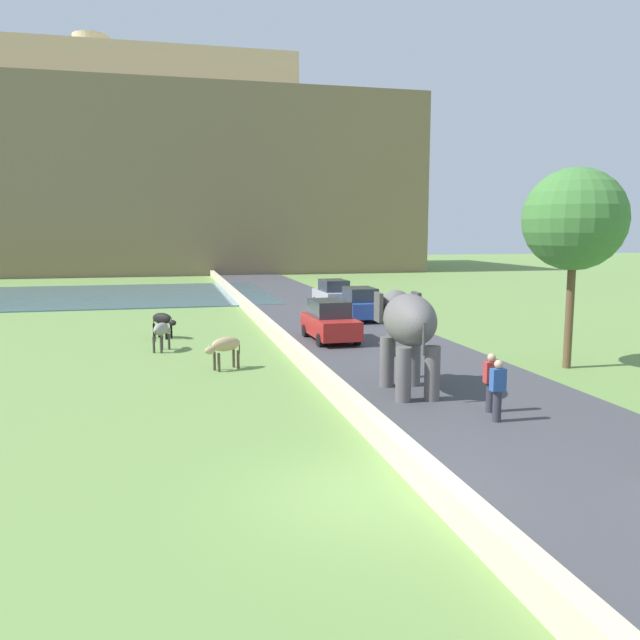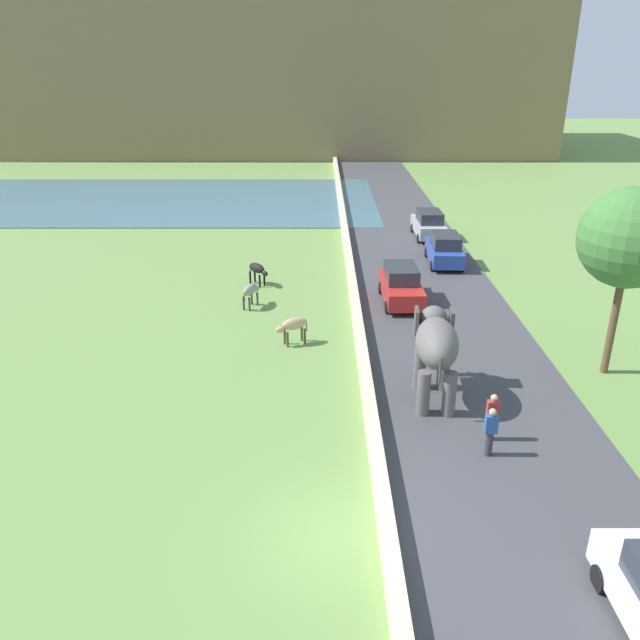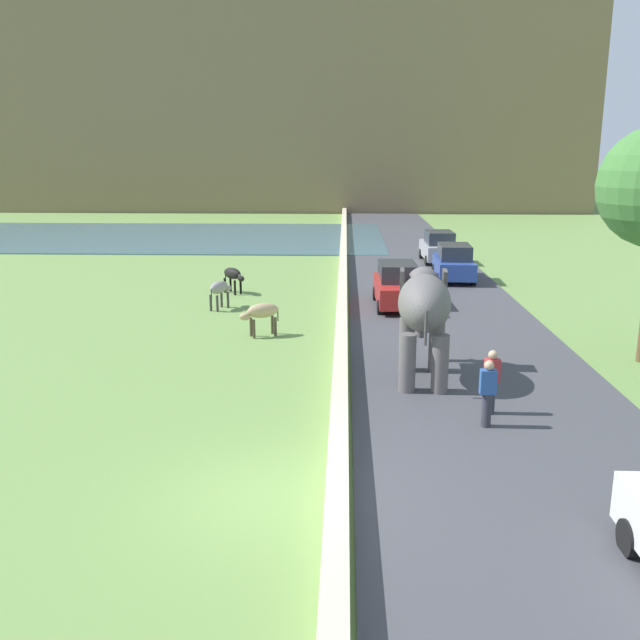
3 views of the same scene
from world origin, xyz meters
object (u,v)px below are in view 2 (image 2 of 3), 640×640
cow_black (257,269)px  cow_grey (250,290)px  elephant (435,345)px  car_blue (444,249)px  person_beside_elephant (492,416)px  car_silver (428,224)px  cow_tan (293,325)px  car_red (401,285)px  person_trailing (490,431)px

cow_black → cow_grey: same height
elephant → car_blue: elephant is taller
person_beside_elephant → car_silver: size_ratio=0.40×
car_blue → cow_tan: car_blue is taller
person_beside_elephant → car_blue: 17.73m
elephant → person_beside_elephant: size_ratio=2.16×
car_silver → cow_grey: size_ratio=2.87×
car_blue → cow_grey: size_ratio=2.89×
car_silver → cow_black: bearing=-138.6°
car_red → car_silver: 11.97m
cow_tan → cow_black: bearing=106.4°
cow_black → car_blue: bearing=18.3°
elephant → person_trailing: 3.76m
person_beside_elephant → car_silver: car_silver is taller
car_blue → cow_grey: car_blue is taller
person_beside_elephant → cow_grey: 13.99m
person_beside_elephant → car_silver: (1.78, 23.25, 0.03)m
cow_grey → car_red: bearing=4.5°
car_blue → cow_tan: size_ratio=2.92×
cow_tan → cow_grey: 4.62m
elephant → person_beside_elephant: 3.14m
elephant → person_beside_elephant: bearing=-62.4°
person_trailing → cow_grey: size_ratio=1.16×
car_red → car_blue: size_ratio=1.00×
cow_black → cow_tan: same height
car_silver → person_beside_elephant: bearing=-94.4°
car_blue → person_beside_elephant: bearing=-95.8°
car_blue → cow_black: car_blue is taller
cow_tan → cow_grey: bearing=117.8°
car_red → cow_grey: size_ratio=2.88×
person_beside_elephant → cow_black: (-8.43, 14.26, -0.04)m
car_blue → cow_grey: 12.14m
person_beside_elephant → cow_black: bearing=120.6°
elephant → cow_grey: (-7.12, 8.55, -1.20)m
car_blue → cow_tan: (-8.09, -10.58, -0.06)m
car_red → cow_tan: size_ratio=2.90×
person_trailing → cow_black: (-8.18, 15.07, -0.04)m
person_trailing → cow_black: 17.15m
elephant → car_blue: size_ratio=0.87×
car_blue → car_red: bearing=-117.9°
person_trailing → cow_tan: 9.93m
person_trailing → cow_grey: (-8.22, 11.95, -0.04)m
car_silver → cow_grey: (-10.25, -12.11, -0.06)m
elephant → car_silver: (3.13, 20.66, -1.14)m
car_red → cow_grey: bearing=-175.5°
person_beside_elephant → cow_tan: bearing=131.8°
car_silver → cow_tan: size_ratio=2.89×
cow_black → person_trailing: bearing=-61.5°
person_beside_elephant → car_silver: 23.32m
elephant → cow_grey: 11.19m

